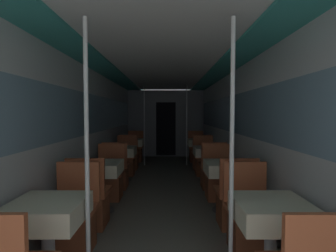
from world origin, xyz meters
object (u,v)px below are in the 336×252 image
at_px(dining_table_left_2, 121,153).
at_px(chair_left_far_1, 109,182).
at_px(chair_left_far_3, 135,152).
at_px(dining_table_right_3, 198,144).
at_px(dining_table_right_0, 271,216).
at_px(chair_right_far_2, 204,163).
at_px(chair_left_near_3, 130,158).
at_px(chair_right_far_3, 196,152).
at_px(support_pole_left_0, 87,155).
at_px(dining_table_left_0, 47,216).
at_px(chair_left_near_2, 116,173).
at_px(dining_table_left_1, 101,171).
at_px(dining_table_left_3, 132,144).
at_px(support_pole_left_3, 144,126).
at_px(dining_table_right_2, 208,153).
at_px(chair_left_near_1, 90,204).
at_px(chair_left_far_0, 73,225).
at_px(chair_right_far_0, 249,225).
at_px(dining_table_right_1, 225,171).
at_px(chair_right_near_3, 201,158).
at_px(chair_right_near_2, 212,173).
at_px(support_pole_right_3, 187,126).
at_px(chair_left_far_2, 126,163).
at_px(chair_right_far_1, 218,182).
at_px(chair_right_near_1, 235,204).
at_px(support_pole_right_0, 232,155).

bearing_deg(dining_table_left_2, chair_left_far_1, -90.00).
distance_m(chair_left_far_3, dining_table_right_3, 1.91).
bearing_deg(dining_table_right_0, chair_right_far_2, 90.00).
relative_size(chair_left_near_3, chair_right_far_3, 1.00).
distance_m(support_pole_left_0, dining_table_right_0, 1.56).
xyz_separation_m(chair_right_far_2, chair_right_far_3, (0.00, 1.68, 0.00)).
bearing_deg(dining_table_left_0, support_pole_left_0, 0.00).
bearing_deg(chair_left_near_2, dining_table_left_1, -90.00).
height_order(dining_table_left_3, support_pole_left_3, support_pole_left_3).
bearing_deg(dining_table_right_2, chair_left_near_1, -129.01).
height_order(chair_left_far_0, chair_right_far_0, same).
xyz_separation_m(support_pole_left_3, dining_table_right_1, (1.48, -3.37, -0.50)).
xyz_separation_m(dining_table_right_0, chair_right_near_3, (0.00, 4.51, -0.30)).
bearing_deg(chair_right_near_2, dining_table_left_2, 163.22).
distance_m(dining_table_left_3, dining_table_right_3, 1.81).
bearing_deg(chair_right_far_2, chair_right_near_2, 90.00).
height_order(support_pole_left_0, chair_right_far_0, support_pole_left_0).
height_order(chair_left_far_1, chair_left_far_3, same).
height_order(chair_left_near_2, dining_table_left_3, chair_left_near_2).
distance_m(chair_left_far_1, support_pole_left_3, 2.95).
height_order(support_pole_left_0, chair_right_far_3, support_pole_left_0).
xyz_separation_m(chair_right_far_2, dining_table_right_3, (-0.00, 1.14, 0.30)).
distance_m(chair_left_near_2, chair_right_far_3, 3.31).
distance_m(chair_right_near_2, chair_right_far_3, 2.77).
bearing_deg(chair_left_near_2, chair_left_far_0, -90.00).
bearing_deg(chair_left_near_3, chair_right_far_2, -18.24).
xyz_separation_m(chair_left_far_1, support_pole_right_3, (1.48, 2.82, 0.80)).
bearing_deg(chair_right_far_0, chair_left_far_1, -43.01).
bearing_deg(chair_left_far_3, dining_table_left_3, 90.00).
xyz_separation_m(chair_left_far_2, support_pole_left_3, (0.32, 1.14, 0.80)).
bearing_deg(support_pole_left_3, chair_left_near_2, -98.29).
xyz_separation_m(dining_table_left_1, chair_left_far_1, (-0.00, 0.54, -0.30)).
relative_size(chair_right_far_0, chair_right_far_1, 1.00).
relative_size(dining_table_right_2, support_pole_right_3, 0.33).
bearing_deg(chair_left_far_3, dining_table_right_2, 129.01).
xyz_separation_m(dining_table_left_0, chair_left_far_1, (-0.00, 2.23, -0.30)).
relative_size(chair_left_far_1, chair_right_near_3, 1.00).
bearing_deg(dining_table_right_0, chair_left_far_1, 129.01).
bearing_deg(chair_left_far_3, support_pole_right_3, 159.81).
bearing_deg(chair_left_near_1, chair_left_far_3, 90.00).
bearing_deg(chair_right_near_1, support_pole_right_3, 94.74).
height_order(dining_table_left_3, dining_table_right_1, same).
distance_m(support_pole_left_3, chair_right_near_1, 4.26).
relative_size(chair_right_near_3, support_pole_right_3, 0.41).
distance_m(chair_left_near_3, chair_right_near_2, 2.47).
bearing_deg(dining_table_right_0, dining_table_right_3, 90.00).
xyz_separation_m(support_pole_left_0, dining_table_right_0, (1.48, 0.00, -0.50)).
relative_size(dining_table_right_0, support_pole_right_0, 0.33).
relative_size(dining_table_left_0, chair_right_far_3, 0.80).
distance_m(chair_right_far_1, dining_table_right_3, 2.84).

